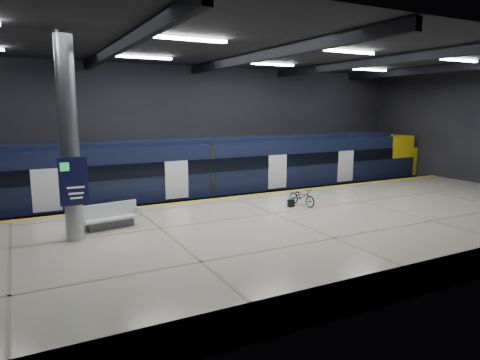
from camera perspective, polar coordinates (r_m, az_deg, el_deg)
ground at (r=19.59m, az=2.85°, el=-6.94°), size 30.00×30.00×0.00m
room_shell at (r=18.78m, az=2.99°, el=10.03°), size 30.10×16.10×8.05m
platform at (r=17.42m, az=7.07°, el=-7.24°), size 30.00×11.00×1.10m
safety_strip at (r=21.66m, az=-0.81°, el=-2.30°), size 30.00×0.40×0.01m
rails at (r=24.31m, az=-3.74°, el=-3.48°), size 30.00×1.52×0.16m
train at (r=24.92m, az=0.93°, el=1.49°), size 29.40×2.84×3.79m
bench at (r=16.90m, az=-16.97°, el=-5.00°), size 2.28×1.22×0.96m
bicycle at (r=19.98m, az=8.25°, el=-2.21°), size 0.82×1.66×0.84m
pannier_bag at (r=19.69m, az=6.81°, el=-3.08°), size 0.32×0.22×0.35m
info_column at (r=15.26m, az=-21.78°, el=4.74°), size 0.90×0.78×6.90m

